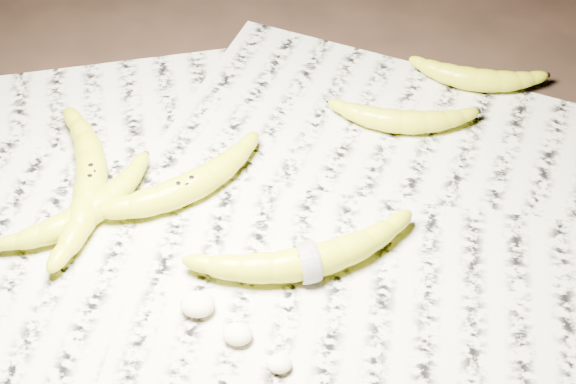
# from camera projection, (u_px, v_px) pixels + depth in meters

# --- Properties ---
(ground) EXTENTS (3.00, 3.00, 0.00)m
(ground) POSITION_uv_depth(u_px,v_px,m) (282.00, 253.00, 0.92)
(ground) COLOR black
(ground) RESTS_ON ground
(newspaper_patch) EXTENTS (0.90, 0.70, 0.01)m
(newspaper_patch) POSITION_uv_depth(u_px,v_px,m) (249.00, 240.00, 0.93)
(newspaper_patch) COLOR beige
(newspaper_patch) RESTS_ON ground
(banana_left_a) EXTENTS (0.10, 0.23, 0.04)m
(banana_left_a) POSITION_uv_depth(u_px,v_px,m) (91.00, 179.00, 0.96)
(banana_left_a) COLOR #B9C418
(banana_left_a) RESTS_ON newspaper_patch
(banana_left_b) EXTENTS (0.16, 0.17, 0.03)m
(banana_left_b) POSITION_uv_depth(u_px,v_px,m) (89.00, 210.00, 0.93)
(banana_left_b) COLOR #B9C418
(banana_left_b) RESTS_ON newspaper_patch
(banana_center) EXTENTS (0.20, 0.17, 0.04)m
(banana_center) POSITION_uv_depth(u_px,v_px,m) (185.00, 187.00, 0.95)
(banana_center) COLOR #B9C418
(banana_center) RESTS_ON newspaper_patch
(banana_taped) EXTENTS (0.24, 0.13, 0.04)m
(banana_taped) POSITION_uv_depth(u_px,v_px,m) (308.00, 260.00, 0.88)
(banana_taped) COLOR #B9C418
(banana_taped) RESTS_ON newspaper_patch
(banana_upper_a) EXTENTS (0.17, 0.06, 0.03)m
(banana_upper_a) POSITION_uv_depth(u_px,v_px,m) (403.00, 119.00, 1.03)
(banana_upper_a) COLOR #B9C418
(banana_upper_a) RESTS_ON newspaper_patch
(banana_upper_b) EXTENTS (0.16, 0.07, 0.03)m
(banana_upper_b) POSITION_uv_depth(u_px,v_px,m) (477.00, 77.00, 1.09)
(banana_upper_b) COLOR #B9C418
(banana_upper_b) RESTS_ON newspaper_patch
(measuring_tape) EXTENTS (0.02, 0.05, 0.05)m
(measuring_tape) POSITION_uv_depth(u_px,v_px,m) (308.00, 260.00, 0.88)
(measuring_tape) COLOR white
(measuring_tape) RESTS_ON newspaper_patch
(flesh_chunk_a) EXTENTS (0.04, 0.03, 0.02)m
(flesh_chunk_a) POSITION_uv_depth(u_px,v_px,m) (197.00, 302.00, 0.85)
(flesh_chunk_a) COLOR beige
(flesh_chunk_a) RESTS_ON newspaper_patch
(flesh_chunk_b) EXTENTS (0.03, 0.03, 0.02)m
(flesh_chunk_b) POSITION_uv_depth(u_px,v_px,m) (237.00, 332.00, 0.83)
(flesh_chunk_b) COLOR beige
(flesh_chunk_b) RESTS_ON newspaper_patch
(flesh_chunk_c) EXTENTS (0.03, 0.02, 0.02)m
(flesh_chunk_c) POSITION_uv_depth(u_px,v_px,m) (279.00, 362.00, 0.81)
(flesh_chunk_c) COLOR beige
(flesh_chunk_c) RESTS_ON newspaper_patch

